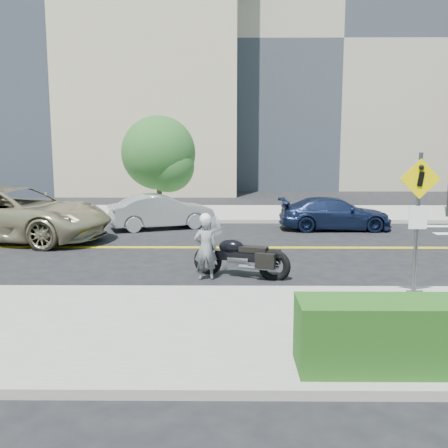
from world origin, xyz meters
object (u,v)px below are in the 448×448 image
Objects in this scene: parked_car_silver at (162,212)px; motorcycle at (241,247)px; suv at (14,214)px; motorcyclist at (205,247)px; pedestrian_sign at (418,214)px; parked_car_blue at (335,214)px.

motorcycle is at bearing -178.95° from parked_car_silver.
motorcycle is 0.37× the size of suv.
motorcyclist is 8.47m from suv.
suv reaches higher than parked_car_silver.
suv is (-10.99, 7.51, -1.04)m from pedestrian_sign.
motorcyclist is at bearing -141.63° from motorcycle.
motorcyclist is 0.39× the size of parked_car_blue.
motorcyclist is at bearing 174.25° from parked_car_silver.
suv is 1.65× the size of parked_car_silver.
pedestrian_sign reaches higher than suv.
parked_car_silver is at bearing 131.16° from motorcycle.
motorcycle is 8.04m from parked_car_blue.
suv is at bearing 100.45° from parked_car_blue.
pedestrian_sign reaches higher than parked_car_silver.
motorcycle is 0.57× the size of parked_car_blue.
motorcycle is at bearing 141.04° from pedestrian_sign.
motorcyclist is at bearing -115.12° from suv.
pedestrian_sign is 5.00m from motorcyclist.
suv is at bearing 97.16° from parked_car_silver.
parked_car_silver reaches higher than parked_car_blue.
parked_car_silver is (4.72, 2.50, -0.26)m from suv.
parked_car_silver is at bearing 122.08° from pedestrian_sign.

